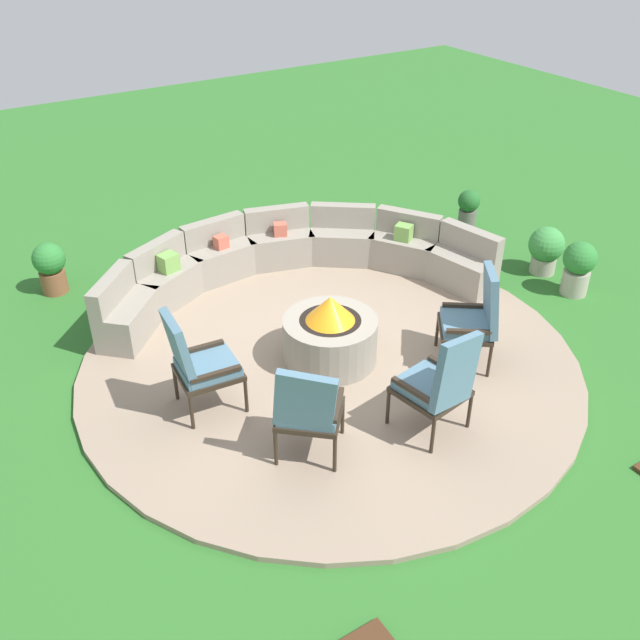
% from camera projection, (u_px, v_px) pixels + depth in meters
% --- Properties ---
extents(ground_plane, '(24.00, 24.00, 0.00)m').
position_uv_depth(ground_plane, '(330.00, 363.00, 7.67)').
color(ground_plane, '#2D6B28').
extents(patio_circle, '(5.36, 5.36, 0.06)m').
position_uv_depth(patio_circle, '(330.00, 361.00, 7.66)').
color(patio_circle, gray).
rests_on(patio_circle, ground_plane).
extents(fire_pit, '(1.01, 1.01, 0.78)m').
position_uv_depth(fire_pit, '(330.00, 335.00, 7.48)').
color(fire_pit, gray).
rests_on(fire_pit, patio_circle).
extents(curved_stone_bench, '(4.68, 2.57, 0.75)m').
position_uv_depth(curved_stone_bench, '(289.00, 262.00, 8.90)').
color(curved_stone_bench, gray).
rests_on(curved_stone_bench, patio_circle).
extents(lounge_chair_front_left, '(0.68, 0.58, 1.09)m').
position_uv_depth(lounge_chair_front_left, '(198.00, 362.00, 6.64)').
color(lounge_chair_front_left, '#2D2319').
rests_on(lounge_chair_front_left, patio_circle).
extents(lounge_chair_front_right, '(0.78, 0.80, 1.04)m').
position_uv_depth(lounge_chair_front_right, '(308.00, 408.00, 6.10)').
color(lounge_chair_front_right, '#2D2319').
rests_on(lounge_chair_front_right, patio_circle).
extents(lounge_chair_back_left, '(0.68, 0.68, 1.13)m').
position_uv_depth(lounge_chair_back_left, '(440.00, 382.00, 6.37)').
color(lounge_chair_back_left, '#2D2319').
rests_on(lounge_chair_back_left, patio_circle).
extents(lounge_chair_back_right, '(0.77, 0.80, 1.12)m').
position_uv_depth(lounge_chair_back_right, '(475.00, 316.00, 7.30)').
color(lounge_chair_back_right, '#2D2319').
rests_on(lounge_chair_back_right, patio_circle).
extents(potted_plant_0, '(0.40, 0.40, 0.67)m').
position_uv_depth(potted_plant_0, '(50.00, 266.00, 8.79)').
color(potted_plant_0, brown).
rests_on(potted_plant_0, ground_plane).
extents(potted_plant_1, '(0.46, 0.46, 0.64)m').
position_uv_depth(potted_plant_1, '(546.00, 248.00, 9.23)').
color(potted_plant_1, '#A89E8E').
rests_on(potted_plant_1, ground_plane).
extents(potted_plant_2, '(0.32, 0.32, 0.63)m').
position_uv_depth(potted_plant_2, '(468.00, 209.00, 10.31)').
color(potted_plant_2, '#605B56').
rests_on(potted_plant_2, ground_plane).
extents(potted_plant_3, '(0.41, 0.41, 0.70)m').
position_uv_depth(potted_plant_3, '(579.00, 266.00, 8.74)').
color(potted_plant_3, '#A89E8E').
rests_on(potted_plant_3, ground_plane).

